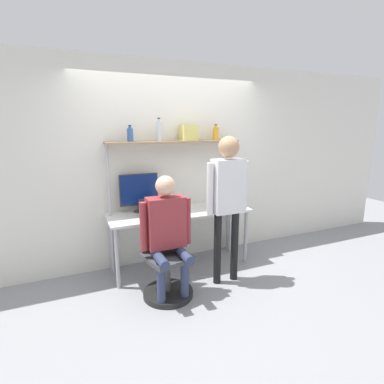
% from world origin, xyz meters
% --- Properties ---
extents(ground_plane, '(12.00, 12.00, 0.00)m').
position_xyz_m(ground_plane, '(0.00, 0.00, 0.00)').
color(ground_plane, gray).
extents(wall_back, '(8.00, 0.06, 2.70)m').
position_xyz_m(wall_back, '(0.00, 0.66, 1.35)').
color(wall_back, silver).
rests_on(wall_back, ground_plane).
extents(desk, '(1.87, 0.61, 0.77)m').
position_xyz_m(desk, '(0.00, 0.33, 0.69)').
color(desk, silver).
rests_on(desk, ground_plane).
extents(shelf_unit, '(1.77, 0.26, 1.68)m').
position_xyz_m(shelf_unit, '(0.00, 0.49, 1.44)').
color(shelf_unit, '#997A56').
rests_on(shelf_unit, ground_plane).
extents(monitor, '(0.50, 0.16, 0.50)m').
position_xyz_m(monitor, '(-0.49, 0.52, 1.05)').
color(monitor, '#333338').
rests_on(monitor, desk).
extents(laptop, '(0.28, 0.22, 0.22)m').
position_xyz_m(laptop, '(-0.41, 0.25, 0.83)').
color(laptop, '#333338').
rests_on(laptop, desk).
extents(cell_phone, '(0.07, 0.15, 0.01)m').
position_xyz_m(cell_phone, '(-0.18, 0.21, 0.78)').
color(cell_phone, silver).
rests_on(cell_phone, desk).
extents(office_chair, '(0.56, 0.56, 0.94)m').
position_xyz_m(office_chair, '(-0.40, -0.27, 0.29)').
color(office_chair, black).
rests_on(office_chair, ground_plane).
extents(person_seated, '(0.57, 0.47, 1.36)m').
position_xyz_m(person_seated, '(-0.39, -0.32, 0.81)').
color(person_seated, '#2D3856').
rests_on(person_seated, ground_plane).
extents(person_standing, '(0.53, 0.24, 1.76)m').
position_xyz_m(person_standing, '(0.36, -0.27, 1.13)').
color(person_standing, black).
rests_on(person_standing, ground_plane).
extents(bottle_blue, '(0.07, 0.07, 0.20)m').
position_xyz_m(bottle_blue, '(-0.58, 0.49, 1.77)').
color(bottle_blue, '#335999').
rests_on(bottle_blue, shelf_unit).
extents(bottle_amber, '(0.08, 0.08, 0.21)m').
position_xyz_m(bottle_amber, '(0.60, 0.49, 1.77)').
color(bottle_amber, gold).
rests_on(bottle_amber, shelf_unit).
extents(bottle_clear, '(0.07, 0.07, 0.29)m').
position_xyz_m(bottle_clear, '(-0.21, 0.49, 1.80)').
color(bottle_clear, silver).
rests_on(bottle_clear, shelf_unit).
extents(storage_box, '(0.20, 0.18, 0.20)m').
position_xyz_m(storage_box, '(0.20, 0.49, 1.78)').
color(storage_box, '#DBCC66').
rests_on(storage_box, shelf_unit).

